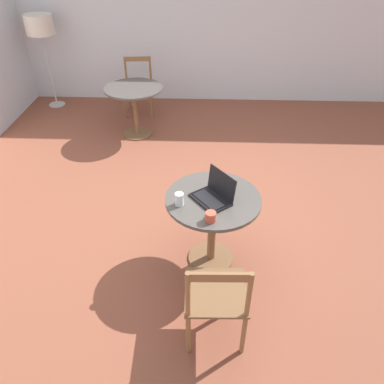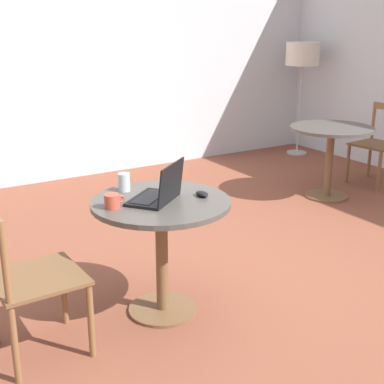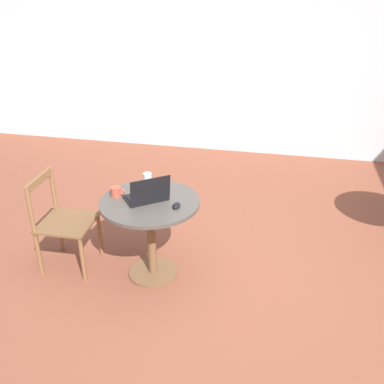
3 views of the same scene
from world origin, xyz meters
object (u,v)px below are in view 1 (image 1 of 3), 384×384
(floor_lamp, at_px, (40,27))
(laptop, at_px, (214,194))
(mug, at_px, (211,216))
(cafe_table_mid, at_px, (134,98))
(drinking_glass, at_px, (179,199))
(cafe_table_near, at_px, (213,212))
(chair_near_left, at_px, (216,297))
(mouse, at_px, (220,180))
(chair_mid_right, at_px, (139,86))

(floor_lamp, distance_m, laptop, 4.47)
(mug, bearing_deg, laptop, -6.07)
(laptop, bearing_deg, cafe_table_mid, 23.54)
(cafe_table_mid, bearing_deg, drinking_glass, -162.65)
(cafe_table_near, distance_m, chair_near_left, 0.81)
(mouse, relative_size, mug, 0.83)
(cafe_table_near, height_order, chair_mid_right, chair_mid_right)
(floor_lamp, distance_m, drinking_glass, 4.38)
(cafe_table_mid, bearing_deg, chair_near_left, -161.29)
(chair_mid_right, distance_m, floor_lamp, 1.72)
(cafe_table_mid, relative_size, chair_mid_right, 0.95)
(cafe_table_mid, relative_size, mug, 6.77)
(cafe_table_mid, relative_size, drinking_glass, 7.41)
(chair_mid_right, relative_size, laptop, 2.09)
(cafe_table_mid, bearing_deg, floor_lamp, 56.79)
(chair_mid_right, height_order, floor_lamp, floor_lamp)
(laptop, height_order, mouse, laptop)
(mouse, xyz_separation_m, drinking_glass, (-0.34, 0.34, 0.04))
(cafe_table_mid, distance_m, chair_mid_right, 0.83)
(drinking_glass, bearing_deg, mug, -126.62)
(cafe_table_mid, bearing_deg, cafe_table_near, -156.44)
(laptop, bearing_deg, cafe_table_near, 20.46)
(cafe_table_near, bearing_deg, floor_lamp, 37.01)
(cafe_table_near, bearing_deg, mouse, -14.72)
(cafe_table_mid, bearing_deg, mouse, -152.96)
(cafe_table_mid, xyz_separation_m, laptop, (-2.52, -1.10, 0.20))
(cafe_table_mid, distance_m, floor_lamp, 2.00)
(mouse, relative_size, drinking_glass, 0.91)
(mug, bearing_deg, chair_near_left, -174.55)
(chair_mid_right, xyz_separation_m, mug, (-3.62, -1.15, 0.32))
(floor_lamp, bearing_deg, cafe_table_mid, -123.21)
(cafe_table_near, bearing_deg, drinking_glass, 110.37)
(chair_mid_right, relative_size, drinking_glass, 7.79)
(cafe_table_near, bearing_deg, chair_mid_right, 19.41)
(drinking_glass, bearing_deg, mouse, -44.75)
(cafe_table_mid, distance_m, chair_near_left, 3.49)
(mouse, height_order, drinking_glass, drinking_glass)
(cafe_table_near, height_order, drinking_glass, drinking_glass)
(chair_mid_right, xyz_separation_m, laptop, (-3.34, -1.18, 0.33))
(cafe_table_mid, height_order, chair_near_left, chair_near_left)
(chair_mid_right, relative_size, mug, 7.11)
(cafe_table_near, xyz_separation_m, drinking_glass, (-0.10, 0.28, 0.21))
(chair_mid_right, distance_m, mug, 3.81)
(cafe_table_near, distance_m, drinking_glass, 0.36)
(cafe_table_near, relative_size, chair_mid_right, 0.95)
(cafe_table_mid, distance_m, drinking_glass, 2.74)
(chair_near_left, bearing_deg, chair_mid_right, 16.20)
(cafe_table_near, height_order, chair_near_left, chair_near_left)
(cafe_table_mid, relative_size, floor_lamp, 0.56)
(cafe_table_mid, distance_m, mug, 3.00)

